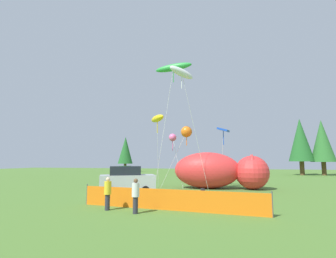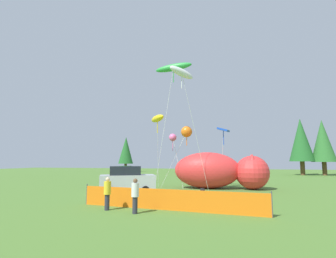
{
  "view_description": "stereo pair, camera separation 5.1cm",
  "coord_description": "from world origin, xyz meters",
  "px_view_note": "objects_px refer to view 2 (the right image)",
  "views": [
    {
      "loc": [
        3.5,
        -15.49,
        2.41
      ],
      "look_at": [
        -1.18,
        4.27,
        4.84
      ],
      "focal_mm": 28.0,
      "sensor_mm": 36.0,
      "label": 1
    },
    {
      "loc": [
        3.55,
        -15.48,
        2.41
      ],
      "look_at": [
        -1.18,
        4.27,
        4.84
      ],
      "focal_mm": 28.0,
      "sensor_mm": 36.0,
      "label": 2
    }
  ],
  "objects_px": {
    "parked_car": "(127,180)",
    "kite_green_fish": "(173,68)",
    "kite_pink_octopus": "(173,138)",
    "folding_chair": "(205,195)",
    "spectator_in_red_shirt": "(135,194)",
    "kite_yellow_hero": "(157,119)",
    "inflatable_cat": "(218,172)",
    "spectator_in_yellow_shirt": "(107,192)",
    "kite_white_ghost": "(182,73)",
    "kite_orange_flower": "(187,132)",
    "kite_blue_box": "(223,131)"
  },
  "relations": [
    {
      "from": "parked_car",
      "to": "kite_green_fish",
      "type": "bearing_deg",
      "value": 14.42
    },
    {
      "from": "parked_car",
      "to": "kite_pink_octopus",
      "type": "bearing_deg",
      "value": 46.66
    },
    {
      "from": "folding_chair",
      "to": "spectator_in_red_shirt",
      "type": "height_order",
      "value": "spectator_in_red_shirt"
    },
    {
      "from": "kite_green_fish",
      "to": "kite_yellow_hero",
      "type": "xyz_separation_m",
      "value": [
        -1.76,
        1.32,
        -4.11
      ]
    },
    {
      "from": "folding_chair",
      "to": "inflatable_cat",
      "type": "distance_m",
      "value": 8.59
    },
    {
      "from": "spectator_in_red_shirt",
      "to": "kite_pink_octopus",
      "type": "relative_size",
      "value": 0.31
    },
    {
      "from": "spectator_in_red_shirt",
      "to": "kite_green_fish",
      "type": "xyz_separation_m",
      "value": [
        -0.24,
        9.42,
        9.35
      ]
    },
    {
      "from": "kite_green_fish",
      "to": "spectator_in_yellow_shirt",
      "type": "bearing_deg",
      "value": -98.75
    },
    {
      "from": "spectator_in_yellow_shirt",
      "to": "folding_chair",
      "type": "bearing_deg",
      "value": 29.32
    },
    {
      "from": "spectator_in_yellow_shirt",
      "to": "spectator_in_red_shirt",
      "type": "xyz_separation_m",
      "value": [
        1.62,
        -0.47,
        -0.0
      ]
    },
    {
      "from": "kite_pink_octopus",
      "to": "kite_white_ghost",
      "type": "xyz_separation_m",
      "value": [
        1.83,
        -4.96,
        4.72
      ]
    },
    {
      "from": "kite_pink_octopus",
      "to": "kite_green_fish",
      "type": "height_order",
      "value": "kite_green_fish"
    },
    {
      "from": "parked_car",
      "to": "folding_chair",
      "type": "height_order",
      "value": "parked_car"
    },
    {
      "from": "inflatable_cat",
      "to": "folding_chair",
      "type": "bearing_deg",
      "value": -93.21
    },
    {
      "from": "kite_orange_flower",
      "to": "kite_green_fish",
      "type": "relative_size",
      "value": 0.52
    },
    {
      "from": "kite_blue_box",
      "to": "kite_white_ghost",
      "type": "bearing_deg",
      "value": -138.14
    },
    {
      "from": "inflatable_cat",
      "to": "kite_yellow_hero",
      "type": "bearing_deg",
      "value": -172.34
    },
    {
      "from": "kite_blue_box",
      "to": "kite_green_fish",
      "type": "distance_m",
      "value": 6.83
    },
    {
      "from": "folding_chair",
      "to": "kite_pink_octopus",
      "type": "xyz_separation_m",
      "value": [
        -4.04,
        10.3,
        4.07
      ]
    },
    {
      "from": "kite_blue_box",
      "to": "spectator_in_yellow_shirt",
      "type": "bearing_deg",
      "value": -116.76
    },
    {
      "from": "kite_pink_octopus",
      "to": "spectator_in_red_shirt",
      "type": "bearing_deg",
      "value": -85.02
    },
    {
      "from": "parked_car",
      "to": "spectator_in_yellow_shirt",
      "type": "xyz_separation_m",
      "value": [
        1.63,
        -6.47,
        -0.1
      ]
    },
    {
      "from": "parked_car",
      "to": "kite_white_ghost",
      "type": "distance_m",
      "value": 9.33
    },
    {
      "from": "kite_white_ghost",
      "to": "folding_chair",
      "type": "bearing_deg",
      "value": -67.51
    },
    {
      "from": "kite_blue_box",
      "to": "parked_car",
      "type": "bearing_deg",
      "value": -149.26
    },
    {
      "from": "parked_car",
      "to": "inflatable_cat",
      "type": "height_order",
      "value": "inflatable_cat"
    },
    {
      "from": "spectator_in_yellow_shirt",
      "to": "kite_white_ghost",
      "type": "distance_m",
      "value": 11.78
    },
    {
      "from": "kite_green_fish",
      "to": "kite_white_ghost",
      "type": "bearing_deg",
      "value": -50.0
    },
    {
      "from": "spectator_in_yellow_shirt",
      "to": "spectator_in_red_shirt",
      "type": "distance_m",
      "value": 1.68
    },
    {
      "from": "kite_white_ghost",
      "to": "kite_blue_box",
      "type": "bearing_deg",
      "value": 41.86
    },
    {
      "from": "kite_pink_octopus",
      "to": "kite_green_fish",
      "type": "distance_m",
      "value": 6.88
    },
    {
      "from": "folding_chair",
      "to": "kite_green_fish",
      "type": "relative_size",
      "value": 0.08
    },
    {
      "from": "folding_chair",
      "to": "kite_blue_box",
      "type": "height_order",
      "value": "kite_blue_box"
    },
    {
      "from": "kite_orange_flower",
      "to": "kite_yellow_hero",
      "type": "height_order",
      "value": "kite_yellow_hero"
    },
    {
      "from": "parked_car",
      "to": "kite_pink_octopus",
      "type": "xyz_separation_m",
      "value": [
        2.09,
        6.36,
        3.63
      ]
    },
    {
      "from": "folding_chair",
      "to": "kite_white_ghost",
      "type": "relative_size",
      "value": 0.09
    },
    {
      "from": "kite_pink_octopus",
      "to": "kite_white_ghost",
      "type": "bearing_deg",
      "value": -69.75
    },
    {
      "from": "kite_orange_flower",
      "to": "kite_blue_box",
      "type": "bearing_deg",
      "value": -24.62
    },
    {
      "from": "parked_car",
      "to": "spectator_in_red_shirt",
      "type": "distance_m",
      "value": 7.66
    },
    {
      "from": "spectator_in_red_shirt",
      "to": "kite_pink_octopus",
      "type": "xyz_separation_m",
      "value": [
        -1.16,
        13.3,
        3.74
      ]
    },
    {
      "from": "spectator_in_yellow_shirt",
      "to": "kite_white_ghost",
      "type": "bearing_deg",
      "value": 73.81
    },
    {
      "from": "folding_chair",
      "to": "inflatable_cat",
      "type": "xyz_separation_m",
      "value": [
        0.34,
        8.53,
        0.9
      ]
    },
    {
      "from": "kite_yellow_hero",
      "to": "kite_blue_box",
      "type": "bearing_deg",
      "value": 3.5
    },
    {
      "from": "parked_car",
      "to": "kite_blue_box",
      "type": "height_order",
      "value": "kite_blue_box"
    },
    {
      "from": "parked_car",
      "to": "folding_chair",
      "type": "relative_size",
      "value": 4.84
    },
    {
      "from": "kite_orange_flower",
      "to": "kite_yellow_hero",
      "type": "xyz_separation_m",
      "value": [
        -2.31,
        -1.92,
        1.04
      ]
    },
    {
      "from": "inflatable_cat",
      "to": "spectator_in_red_shirt",
      "type": "xyz_separation_m",
      "value": [
        -3.22,
        -11.53,
        -0.57
      ]
    },
    {
      "from": "spectator_in_yellow_shirt",
      "to": "kite_orange_flower",
      "type": "relative_size",
      "value": 0.28
    },
    {
      "from": "kite_orange_flower",
      "to": "kite_green_fish",
      "type": "height_order",
      "value": "kite_green_fish"
    },
    {
      "from": "folding_chair",
      "to": "kite_pink_octopus",
      "type": "height_order",
      "value": "kite_pink_octopus"
    }
  ]
}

